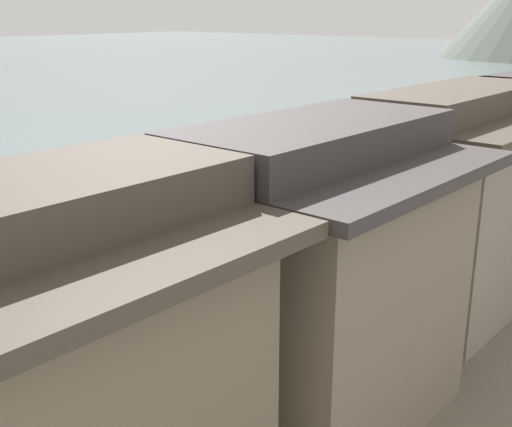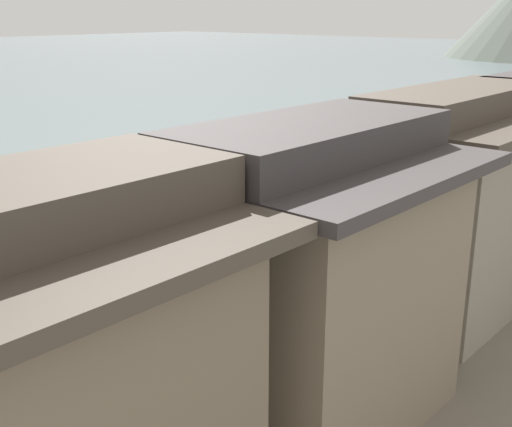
% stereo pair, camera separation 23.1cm
% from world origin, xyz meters
% --- Properties ---
extents(boat_moored_nearest, '(1.70, 5.42, 0.61)m').
position_xyz_m(boat_moored_nearest, '(-2.05, 46.97, 0.19)').
color(boat_moored_nearest, '#423328').
rests_on(boat_moored_nearest, ground).
extents(boat_moored_far, '(5.85, 1.58, 0.41)m').
position_xyz_m(boat_moored_far, '(-3.31, 30.13, 0.13)').
color(boat_moored_far, '#232326').
rests_on(boat_moored_far, ground).
extents(house_waterfront_nearest, '(5.42, 5.96, 6.14)m').
position_xyz_m(house_waterfront_nearest, '(9.68, 5.52, 3.57)').
color(house_waterfront_nearest, '#7F705B').
rests_on(house_waterfront_nearest, riverbank_right).
extents(house_waterfront_second, '(5.67, 5.97, 6.14)m').
position_xyz_m(house_waterfront_second, '(9.81, 11.57, 3.57)').
color(house_waterfront_second, gray).
rests_on(house_waterfront_second, riverbank_right).
extents(house_waterfront_tall, '(5.23, 7.07, 6.14)m').
position_xyz_m(house_waterfront_tall, '(9.58, 18.50, 3.56)').
color(house_waterfront_tall, gray).
rests_on(house_waterfront_tall, riverbank_right).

